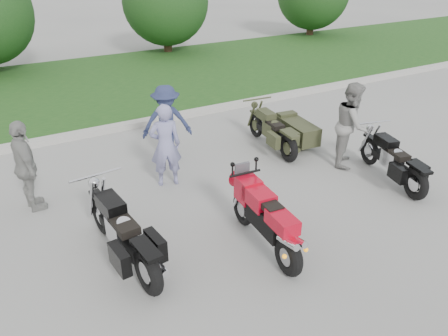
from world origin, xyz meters
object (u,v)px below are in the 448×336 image
person_stripe (165,145)px  person_denim (167,123)px  cruiser_right (395,163)px  cruiser_left (125,237)px  person_back (26,167)px  person_grey (351,125)px  cruiser_sidecar (288,132)px  sportbike_red (266,218)px

person_stripe → person_denim: 1.22m
cruiser_right → person_denim: person_denim is taller
cruiser_left → person_back: (-0.97, 2.34, 0.37)m
person_stripe → person_denim: person_stripe is taller
person_grey → person_denim: (-3.30, 2.23, -0.07)m
cruiser_left → person_grey: bearing=4.0°
cruiser_sidecar → person_stripe: bearing=-169.5°
person_back → person_stripe: bearing=-105.1°
person_grey → person_back: person_grey is taller
person_grey → person_stripe: bearing=119.9°
cruiser_sidecar → person_back: person_back is taller
cruiser_left → cruiser_sidecar: cruiser_left is taller
sportbike_red → person_denim: (0.01, 3.83, 0.28)m
person_denim → cruiser_right: bearing=-26.5°
cruiser_right → person_grey: 1.22m
cruiser_left → person_grey: size_ratio=1.33×
cruiser_right → cruiser_sidecar: (-0.80, 2.46, -0.03)m
cruiser_left → person_grey: 5.41m
cruiser_left → cruiser_sidecar: bearing=20.0°
sportbike_red → person_grey: (3.31, 1.61, 0.34)m
sportbike_red → person_back: person_back is taller
sportbike_red → cruiser_left: bearing=164.3°
cruiser_sidecar → person_denim: (-2.69, 0.87, 0.45)m
cruiser_left → person_denim: (2.02, 3.09, 0.37)m
cruiser_right → person_denim: bearing=150.3°
cruiser_left → cruiser_sidecar: (4.71, 2.22, -0.08)m
person_back → cruiser_left: bearing=-164.3°
sportbike_red → person_grey: 3.70m
person_grey → cruiser_right: bearing=-124.4°
cruiser_sidecar → person_grey: person_grey is taller
sportbike_red → cruiser_left: (-2.01, 0.74, -0.09)m
person_denim → sportbike_red: bearing=-73.0°
cruiser_right → cruiser_sidecar: 2.58m
sportbike_red → person_stripe: 2.78m
person_stripe → person_denim: size_ratio=1.00×
cruiser_sidecar → cruiser_left: bearing=-148.7°
cruiser_left → person_denim: 3.71m
cruiser_left → person_grey: (5.33, 0.86, 0.43)m
cruiser_right → person_denim: size_ratio=1.27×
cruiser_right → sportbike_red: bearing=-157.8°
cruiser_sidecar → person_back: (-5.68, 0.12, 0.46)m
cruiser_left → person_stripe: size_ratio=1.44×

